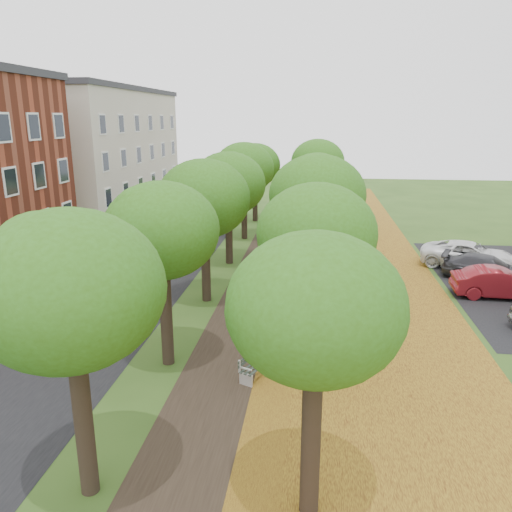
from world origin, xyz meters
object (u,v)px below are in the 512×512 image
(car_grey, at_px, (487,268))
(car_white, at_px, (470,255))
(car_red, at_px, (500,283))
(bench, at_px, (257,363))

(car_grey, relative_size, car_white, 0.85)
(car_red, bearing_deg, car_grey, -3.91)
(car_red, bearing_deg, bench, 131.69)
(bench, xyz_separation_m, car_white, (10.15, 13.13, 0.31))
(bench, bearing_deg, car_white, -13.50)
(car_white, bearing_deg, car_red, -159.70)
(bench, relative_size, car_grey, 0.39)
(car_red, distance_m, car_grey, 2.56)
(bench, relative_size, car_red, 0.41)
(car_grey, bearing_deg, car_red, -164.37)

